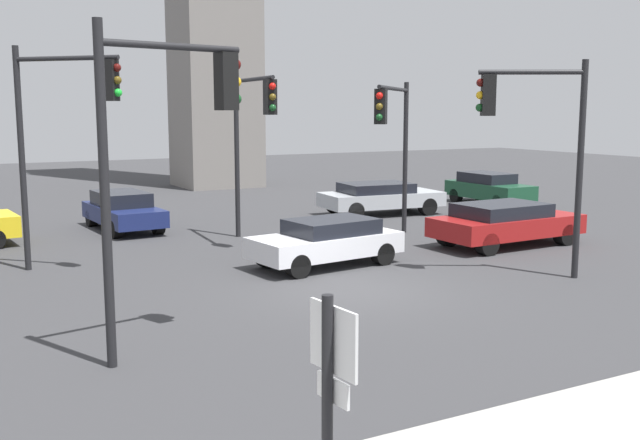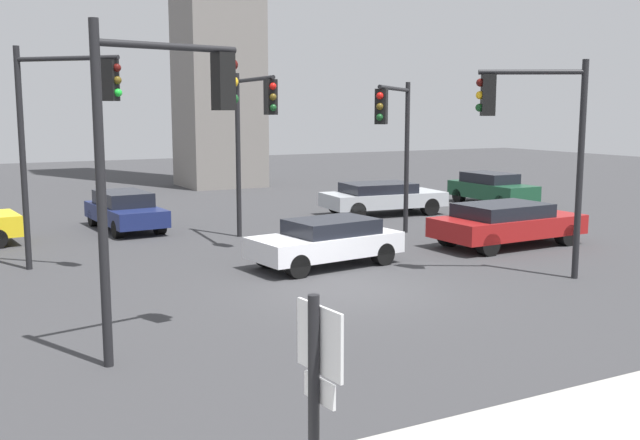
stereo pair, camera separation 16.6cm
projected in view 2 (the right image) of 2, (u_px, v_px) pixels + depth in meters
ground_plane at (349, 290)px, 17.23m from camera, size 95.01×95.01×0.00m
direction_sign at (316, 406)px, 6.26m from camera, size 0.16×0.66×2.53m
traffic_light_0 at (535, 127)px, 17.93m from camera, size 2.35×1.45×5.40m
traffic_light_1 at (253, 122)px, 22.51m from camera, size 0.48×3.54×5.36m
traffic_light_2 at (163, 129)px, 12.27m from camera, size 2.65×0.72×5.60m
traffic_light_3 at (395, 126)px, 22.87m from camera, size 3.17×3.12×5.10m
traffic_light_4 at (63, 116)px, 18.52m from camera, size 2.24×2.21×5.80m
car_0 at (507, 223)px, 22.71m from camera, size 4.85×2.26×1.34m
car_2 at (492, 188)px, 32.49m from camera, size 1.73×4.18×1.41m
car_3 at (327, 241)px, 19.81m from camera, size 4.27×2.27×1.27m
car_5 at (382, 197)px, 29.44m from camera, size 4.96×2.55×1.29m
car_6 at (125, 210)px, 25.77m from camera, size 2.04×4.41×1.34m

